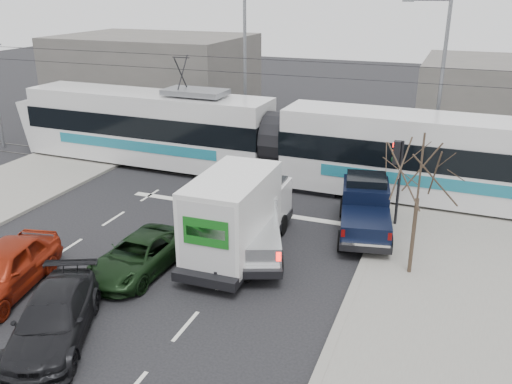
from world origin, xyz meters
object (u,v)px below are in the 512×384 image
(dark_car, at_px, (53,319))
(tram, at_px, (276,141))
(bare_tree, at_px, (420,173))
(red_car, at_px, (3,269))
(street_lamp_far, at_px, (242,63))
(silver_pickup, at_px, (248,215))
(traffic_signal, at_px, (397,165))
(navy_pickup, at_px, (365,207))
(street_lamp_near, at_px, (438,79))
(green_car, at_px, (139,255))
(box_truck, at_px, (238,214))

(dark_car, bearing_deg, tram, 59.60)
(bare_tree, xyz_separation_m, red_car, (-12.38, -5.86, -2.96))
(street_lamp_far, height_order, dark_car, street_lamp_far)
(bare_tree, height_order, silver_pickup, bare_tree)
(bare_tree, bearing_deg, traffic_signal, 105.76)
(dark_car, bearing_deg, navy_pickup, 32.09)
(navy_pickup, xyz_separation_m, dark_car, (-6.91, -10.56, -0.38))
(street_lamp_near, relative_size, street_lamp_far, 1.00)
(street_lamp_near, height_order, navy_pickup, street_lamp_near)
(tram, bearing_deg, dark_car, -94.23)
(traffic_signal, distance_m, green_car, 10.80)
(tram, xyz_separation_m, dark_car, (-1.50, -15.12, -1.45))
(navy_pickup, xyz_separation_m, green_car, (-6.83, -6.24, -0.45))
(navy_pickup, bearing_deg, traffic_signal, 28.45)
(bare_tree, height_order, dark_car, bare_tree)
(box_truck, distance_m, navy_pickup, 5.55)
(green_car, distance_m, red_car, 4.38)
(street_lamp_near, bearing_deg, green_car, -120.81)
(traffic_signal, distance_m, navy_pickup, 2.14)
(traffic_signal, bearing_deg, street_lamp_far, 138.28)
(navy_pickup, bearing_deg, street_lamp_near, 66.34)
(box_truck, xyz_separation_m, red_car, (-6.17, -5.24, -0.80))
(street_lamp_far, relative_size, silver_pickup, 1.29)
(street_lamp_near, xyz_separation_m, box_truck, (-5.92, -12.12, -3.48))
(bare_tree, bearing_deg, dark_car, -140.74)
(tram, relative_size, dark_car, 6.20)
(bare_tree, bearing_deg, green_car, -160.98)
(tram, bearing_deg, street_lamp_far, 127.53)
(street_lamp_far, xyz_separation_m, box_truck, (5.58, -14.12, -3.48))
(red_car, bearing_deg, street_lamp_far, 76.74)
(traffic_signal, relative_size, box_truck, 0.54)
(street_lamp_far, bearing_deg, traffic_signal, -41.72)
(silver_pickup, bearing_deg, street_lamp_far, 91.33)
(navy_pickup, bearing_deg, red_car, -149.60)
(box_truck, bearing_deg, bare_tree, 4.66)
(green_car, bearing_deg, street_lamp_far, 101.66)
(street_lamp_far, xyz_separation_m, dark_car, (2.72, -20.91, -4.42))
(box_truck, height_order, green_car, box_truck)
(silver_pickup, height_order, navy_pickup, silver_pickup)
(bare_tree, xyz_separation_m, traffic_signal, (-1.13, 4.00, -1.05))
(green_car, distance_m, dark_car, 4.31)
(navy_pickup, xyz_separation_m, red_car, (-10.22, -9.00, -0.25))
(bare_tree, xyz_separation_m, dark_car, (-9.07, -7.41, -3.10))
(red_car, bearing_deg, silver_pickup, 34.01)
(box_truck, xyz_separation_m, navy_pickup, (4.04, 3.77, -0.56))
(street_lamp_far, distance_m, navy_pickup, 14.70)
(traffic_signal, xyz_separation_m, navy_pickup, (-1.04, -0.85, -1.66))
(street_lamp_near, relative_size, navy_pickup, 1.65)
(bare_tree, relative_size, silver_pickup, 0.72)
(green_car, xyz_separation_m, dark_car, (-0.08, -4.31, 0.07))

